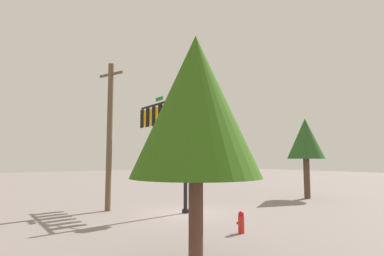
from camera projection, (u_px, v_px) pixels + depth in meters
ground_plane at (185, 213)px, 16.71m from camera, size 120.00×120.00×0.00m
signal_pole_assembly at (167, 121)px, 18.86m from camera, size 6.04×1.15×6.94m
utility_pole at (110, 134)px, 17.79m from camera, size 1.75×0.65×8.22m
fire_hydrant at (241, 222)px, 12.21m from camera, size 0.33×0.24×0.83m
tree_near at (305, 139)px, 23.21m from camera, size 2.65×2.65×5.78m
tree_mid at (196, 106)px, 8.58m from camera, size 3.49×3.49×6.22m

